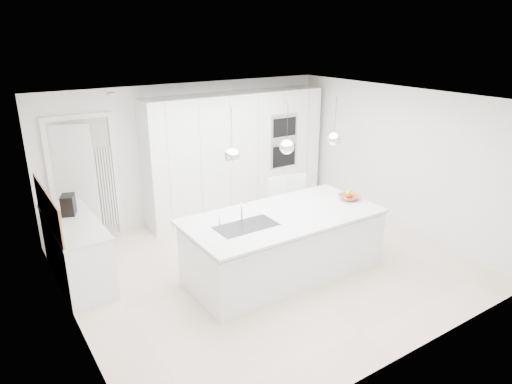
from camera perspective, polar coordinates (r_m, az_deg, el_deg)
floor at (r=7.01m, az=1.37°, el=-9.19°), size 5.50×5.50×0.00m
wall_back at (r=8.59m, az=-8.13°, el=5.05°), size 5.50×0.00×5.50m
wall_left at (r=5.53m, az=-22.77°, el=-4.66°), size 0.00×5.00×5.00m
ceiling at (r=6.21m, az=1.55°, el=11.47°), size 5.50×5.50×0.00m
tall_cabinets at (r=8.72m, az=-2.49°, el=4.77°), size 3.60×0.60×2.30m
oven_stack at (r=8.91m, az=3.53°, el=6.40°), size 0.62×0.04×1.05m
doorway_frame at (r=8.03m, az=-20.59°, el=1.26°), size 1.11×0.08×2.13m
hallway_door at (r=7.94m, az=-22.23°, el=0.71°), size 0.76×0.38×2.00m
radiator at (r=8.14m, az=-18.26°, el=0.48°), size 0.32×0.04×1.40m
left_base_cabinets at (r=6.98m, az=-21.50°, el=-6.83°), size 0.60×1.80×0.86m
left_worktop at (r=6.81m, az=-21.96°, el=-3.43°), size 0.62×1.82×0.04m
oak_backsplash at (r=6.67m, az=-24.65°, el=-1.76°), size 0.02×1.80×0.50m
island_base at (r=6.65m, az=3.59°, el=-6.74°), size 2.80×1.20×0.86m
island_worktop at (r=6.50m, az=3.41°, el=-3.02°), size 2.84×1.40×0.04m
island_sink at (r=6.15m, az=-1.21°, el=-4.97°), size 0.84×0.44×0.18m
island_tap at (r=6.24m, az=-1.82°, el=-2.31°), size 0.02×0.02×0.30m
pendant_left at (r=5.69m, az=-3.00°, el=4.52°), size 0.20×0.20×0.20m
pendant_mid at (r=6.15m, az=3.88°, el=5.65°), size 0.20×0.20×0.20m
pendant_right at (r=6.68m, az=9.74°, el=6.54°), size 0.20×0.20×0.20m
fruit_bowl at (r=7.19m, az=11.58°, el=-0.65°), size 0.38×0.38×0.08m
espresso_machine at (r=6.98m, az=-22.41°, el=-1.49°), size 0.25×0.31×0.29m
bar_stool_left at (r=7.60m, az=3.30°, el=-2.33°), size 0.41×0.53×1.09m
bar_stool_right at (r=7.85m, az=5.62°, el=-1.78°), size 0.46×0.56×1.06m
apple_a at (r=7.16m, az=11.73°, el=-0.49°), size 0.08×0.08×0.08m
apple_b at (r=7.14m, az=11.49°, el=-0.53°), size 0.08×0.08×0.08m
banana_bunch at (r=7.19m, az=11.65°, el=-0.08°), size 0.21×0.16×0.19m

